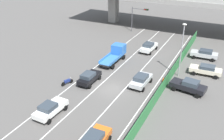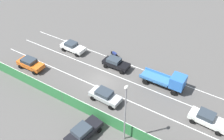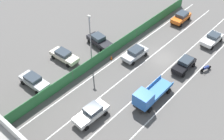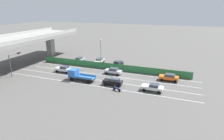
% 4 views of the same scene
% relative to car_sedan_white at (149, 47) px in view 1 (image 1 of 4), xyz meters
% --- Properties ---
extents(ground_plane, '(300.00, 300.00, 0.00)m').
position_rel_car_sedan_white_xyz_m(ground_plane, '(-0.16, -15.28, -0.92)').
color(ground_plane, '#565451').
extents(lane_line_left_edge, '(0.14, 46.46, 0.01)m').
position_rel_car_sedan_white_xyz_m(lane_line_left_edge, '(-5.44, -10.04, -0.91)').
color(lane_line_left_edge, silver).
rests_on(lane_line_left_edge, ground).
extents(lane_line_mid_left, '(0.14, 46.46, 0.01)m').
position_rel_car_sedan_white_xyz_m(lane_line_mid_left, '(-1.92, -10.04, -0.91)').
color(lane_line_mid_left, silver).
rests_on(lane_line_mid_left, ground).
extents(lane_line_mid_right, '(0.14, 46.46, 0.01)m').
position_rel_car_sedan_white_xyz_m(lane_line_mid_right, '(1.60, -10.04, -0.91)').
color(lane_line_mid_right, silver).
rests_on(lane_line_mid_right, ground).
extents(lane_line_right_edge, '(0.14, 46.46, 0.01)m').
position_rel_car_sedan_white_xyz_m(lane_line_right_edge, '(5.12, -10.04, -0.91)').
color(lane_line_right_edge, silver).
rests_on(lane_line_right_edge, ground).
extents(green_fence, '(0.10, 42.56, 1.78)m').
position_rel_car_sedan_white_xyz_m(green_fence, '(6.49, -10.04, -0.03)').
color(green_fence, '#2D753D').
rests_on(green_fence, ground).
extents(car_sedan_white, '(2.17, 4.61, 1.68)m').
position_rel_car_sedan_white_xyz_m(car_sedan_white, '(0.00, 0.00, 0.00)').
color(car_sedan_white, white).
rests_on(car_sedan_white, ground).
extents(car_hatchback_white, '(2.15, 4.39, 1.60)m').
position_rel_car_sedan_white_xyz_m(car_hatchback_white, '(-3.63, -23.72, -0.04)').
color(car_hatchback_white, silver).
rests_on(car_hatchback_white, ground).
extents(car_sedan_silver, '(2.15, 4.37, 1.62)m').
position_rel_car_sedan_white_xyz_m(car_sedan_silver, '(3.24, -12.58, -0.01)').
color(car_sedan_silver, '#B7BABC').
rests_on(car_sedan_silver, ground).
extents(car_sedan_black, '(2.00, 4.23, 1.65)m').
position_rel_car_sedan_white_xyz_m(car_sedan_black, '(-3.59, -15.17, -0.01)').
color(car_sedan_black, black).
rests_on(car_sedan_black, ground).
extents(flatbed_truck_blue, '(2.34, 6.32, 2.50)m').
position_rel_car_sedan_white_xyz_m(flatbed_truck_blue, '(-3.65, -6.26, 0.37)').
color(flatbed_truck_blue, black).
rests_on(flatbed_truck_blue, ground).
extents(motorcycle, '(0.87, 1.86, 0.93)m').
position_rel_car_sedan_white_xyz_m(motorcycle, '(-6.12, -16.94, -0.46)').
color(motorcycle, black).
rests_on(motorcycle, ground).
extents(parked_sedan_dark, '(4.84, 2.54, 1.74)m').
position_rel_car_sedan_white_xyz_m(parked_sedan_dark, '(9.47, -11.37, 0.02)').
color(parked_sedan_dark, black).
rests_on(parked_sedan_dark, ground).
extents(parked_sedan_cream, '(4.68, 2.13, 1.56)m').
position_rel_car_sedan_white_xyz_m(parked_sedan_cream, '(10.78, -5.17, -0.04)').
color(parked_sedan_cream, beige).
rests_on(parked_sedan_cream, ground).
extents(parked_wagon_silver, '(4.50, 2.13, 1.59)m').
position_rel_car_sedan_white_xyz_m(parked_wagon_silver, '(9.62, 1.11, -0.02)').
color(parked_wagon_silver, '#B2B5B7').
rests_on(parked_wagon_silver, ground).
extents(traffic_light, '(3.74, 0.44, 5.49)m').
position_rel_car_sedan_white_xyz_m(traffic_light, '(-6.21, 9.94, 2.99)').
color(traffic_light, '#47474C').
rests_on(traffic_light, ground).
extents(street_lamp, '(0.60, 0.36, 8.07)m').
position_rel_car_sedan_white_xyz_m(street_lamp, '(7.21, -7.34, 3.90)').
color(street_lamp, gray).
rests_on(street_lamp, ground).
extents(traffic_cone, '(0.47, 0.47, 0.67)m').
position_rel_car_sedan_white_xyz_m(traffic_cone, '(5.68, -9.97, -0.61)').
color(traffic_cone, orange).
rests_on(traffic_cone, ground).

